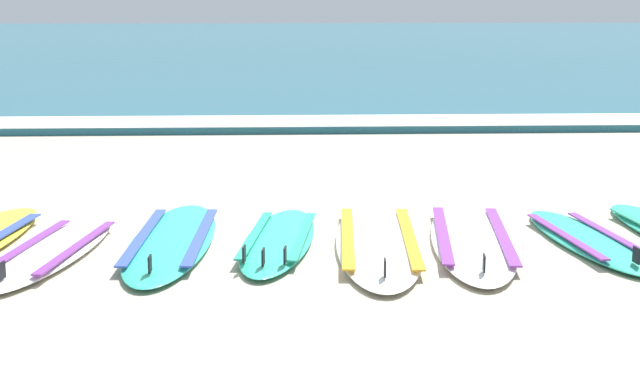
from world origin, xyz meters
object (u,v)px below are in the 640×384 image
(surfboard_1, at_px, (53,251))
(surfboard_6, at_px, (587,240))
(surfboard_3, at_px, (279,240))
(surfboard_5, at_px, (472,239))
(surfboard_2, at_px, (172,240))
(surfboard_4, at_px, (378,241))

(surfboard_1, distance_m, surfboard_6, 3.92)
(surfboard_3, bearing_deg, surfboard_6, -2.25)
(surfboard_3, relative_size, surfboard_5, 0.82)
(surfboard_2, relative_size, surfboard_3, 1.17)
(surfboard_3, bearing_deg, surfboard_5, -1.33)
(surfboard_1, height_order, surfboard_5, same)
(surfboard_1, bearing_deg, surfboard_2, 17.03)
(surfboard_4, height_order, surfboard_5, same)
(surfboard_6, bearing_deg, surfboard_5, 176.19)
(surfboard_2, bearing_deg, surfboard_6, -2.09)
(surfboard_1, distance_m, surfboard_2, 0.86)
(surfboard_1, height_order, surfboard_4, same)
(surfboard_3, xyz_separation_m, surfboard_5, (1.45, -0.03, -0.00))
(surfboard_1, xyz_separation_m, surfboard_2, (0.82, 0.25, -0.00))
(surfboard_5, relative_size, surfboard_6, 1.27)
(surfboard_3, xyz_separation_m, surfboard_4, (0.74, -0.07, -0.00))
(surfboard_5, bearing_deg, surfboard_2, 178.56)
(surfboard_4, bearing_deg, surfboard_6, -0.76)
(surfboard_1, bearing_deg, surfboard_4, 3.86)
(surfboard_1, bearing_deg, surfboard_6, 2.02)
(surfboard_1, relative_size, surfboard_2, 0.87)
(surfboard_3, height_order, surfboard_6, same)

